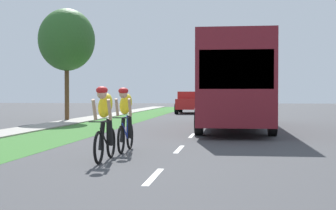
{
  "coord_description": "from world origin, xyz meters",
  "views": [
    {
      "loc": [
        1.29,
        -1.63,
        1.41
      ],
      "look_at": [
        -0.97,
        16.53,
        1.03
      ],
      "focal_mm": 53.2,
      "sensor_mm": 36.0,
      "label": 1
    }
  ],
  "objects_px": {
    "cyclist_lead": "(105,123)",
    "cyclist_trailing": "(125,119)",
    "street_tree_near": "(67,40)",
    "pickup_red": "(191,102)",
    "bus_maroon": "(234,81)"
  },
  "relations": [
    {
      "from": "cyclist_lead",
      "to": "cyclist_trailing",
      "type": "bearing_deg",
      "value": 88.0
    },
    {
      "from": "cyclist_lead",
      "to": "street_tree_near",
      "type": "xyz_separation_m",
      "value": [
        -6.15,
        15.81,
        3.55
      ]
    },
    {
      "from": "cyclist_trailing",
      "to": "pickup_red",
      "type": "bearing_deg",
      "value": 90.76
    },
    {
      "from": "cyclist_trailing",
      "to": "pickup_red",
      "type": "distance_m",
      "value": 25.63
    },
    {
      "from": "bus_maroon",
      "to": "street_tree_near",
      "type": "height_order",
      "value": "street_tree_near"
    },
    {
      "from": "bus_maroon",
      "to": "pickup_red",
      "type": "distance_m",
      "value": 16.99
    },
    {
      "from": "pickup_red",
      "to": "street_tree_near",
      "type": "xyz_separation_m",
      "value": [
        -5.87,
        -11.61,
        3.54
      ]
    },
    {
      "from": "pickup_red",
      "to": "cyclist_lead",
      "type": "bearing_deg",
      "value": -89.42
    },
    {
      "from": "cyclist_trailing",
      "to": "pickup_red",
      "type": "height_order",
      "value": "pickup_red"
    },
    {
      "from": "cyclist_lead",
      "to": "bus_maroon",
      "type": "bearing_deg",
      "value": 75.37
    },
    {
      "from": "cyclist_lead",
      "to": "bus_maroon",
      "type": "xyz_separation_m",
      "value": [
        2.81,
        10.75,
        1.17
      ]
    },
    {
      "from": "cyclist_lead",
      "to": "pickup_red",
      "type": "xyz_separation_m",
      "value": [
        -0.28,
        27.42,
        0.02
      ]
    },
    {
      "from": "pickup_red",
      "to": "street_tree_near",
      "type": "height_order",
      "value": "street_tree_near"
    },
    {
      "from": "cyclist_lead",
      "to": "pickup_red",
      "type": "bearing_deg",
      "value": 90.58
    },
    {
      "from": "street_tree_near",
      "to": "cyclist_lead",
      "type": "bearing_deg",
      "value": -68.76
    }
  ]
}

